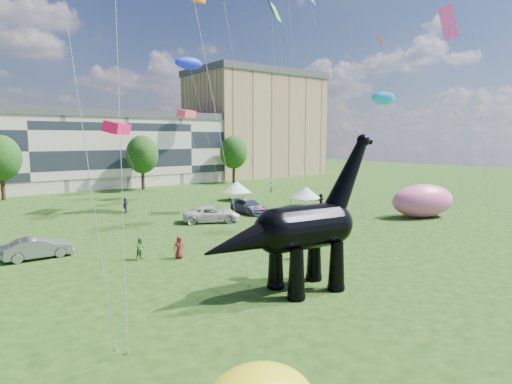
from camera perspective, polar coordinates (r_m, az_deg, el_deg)
ground at (r=25.28m, az=16.16°, el=-12.73°), size 220.00×220.00×0.00m
terrace_row at (r=76.94m, az=-28.67°, el=4.49°), size 78.00×11.00×12.00m
apartment_block at (r=98.81m, az=-0.14°, el=8.69°), size 28.00×18.00×22.00m
tree_mid_left at (r=67.51m, az=-30.92°, el=4.34°), size 5.20×5.20×9.44m
tree_mid_right at (r=72.42m, az=-14.95°, el=5.25°), size 5.20×5.20×9.44m
tree_far_right at (r=80.91m, az=-3.00°, el=5.67°), size 5.20×5.20×9.44m
dinosaur_sculpture at (r=23.78m, az=5.80°, el=-5.15°), size 11.14×3.37×9.07m
car_grey at (r=34.24m, az=-27.08°, el=-6.66°), size 4.62×1.70×1.51m
car_white at (r=43.66m, az=-5.96°, el=-2.96°), size 6.39×4.96×1.61m
car_dark at (r=48.50m, az=-0.96°, el=-1.93°), size 2.24×5.41×1.57m
gazebo_near at (r=53.28m, az=6.65°, el=-0.06°), size 3.65×3.65×2.54m
gazebo_far at (r=58.48m, az=-2.56°, el=0.68°), size 3.83×3.83×2.61m
inflatable_pink at (r=49.24m, az=21.35°, el=-1.10°), size 7.98×5.92×3.59m
visitors at (r=35.51m, az=-5.80°, el=-5.24°), size 52.99×47.67×1.84m
kites at (r=53.41m, az=-1.50°, el=21.86°), size 61.21×46.86×29.34m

